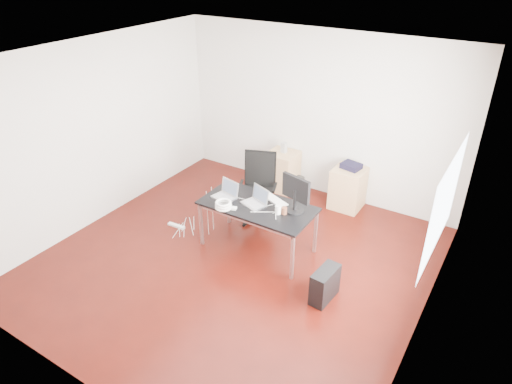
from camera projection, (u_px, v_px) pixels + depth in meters
The scene contains 18 objects.
room_shell at pixel (235, 172), 5.74m from camera, with size 5.00×5.00×5.00m.
desk at pixel (258, 208), 6.37m from camera, with size 1.60×0.80×0.73m.
office_chair at pixel (259, 184), 7.15m from camera, with size 0.62×0.64×1.08m.
filing_cabinet_left at pixel (282, 171), 8.15m from camera, with size 0.50×0.50×0.70m, color tan.
filing_cabinet_right at pixel (348, 188), 7.57m from camera, with size 0.50×0.50×0.70m, color tan.
pc_tower at pixel (325, 285), 5.66m from camera, with size 0.20×0.45×0.44m, color black.
wastebasket at pixel (298, 185), 8.12m from camera, with size 0.24×0.24×0.28m, color black.
power_strip at pixel (176, 226), 7.18m from camera, with size 0.30×0.06×0.04m, color white.
laptop_left at pixel (226, 193), 6.52m from camera, with size 0.38×0.32×0.23m.
laptop_right at pixel (256, 200), 6.35m from camera, with size 0.40×0.35×0.23m.
monitor at pixel (296, 192), 6.09m from camera, with size 0.45×0.26×0.51m.
keyboard at pixel (275, 200), 6.45m from camera, with size 0.44×0.14×0.02m, color white.
cup_white at pixel (278, 210), 6.12m from camera, with size 0.08×0.08×0.12m, color white.
cup_brown at pixel (284, 211), 6.12m from camera, with size 0.08×0.08×0.10m, color brown.
cable_coil at pixel (223, 205), 6.25m from camera, with size 0.24×0.24×0.11m.
power_adapter at pixel (234, 208), 6.24m from camera, with size 0.07×0.07×0.03m, color white.
speaker at pixel (284, 148), 7.95m from camera, with size 0.09×0.08×0.18m, color #9E9E9E.
navy_garment at pixel (351, 166), 7.41m from camera, with size 0.30×0.24×0.09m, color black.
Camera 1 is at (2.97, -4.22, 3.97)m, focal length 32.00 mm.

